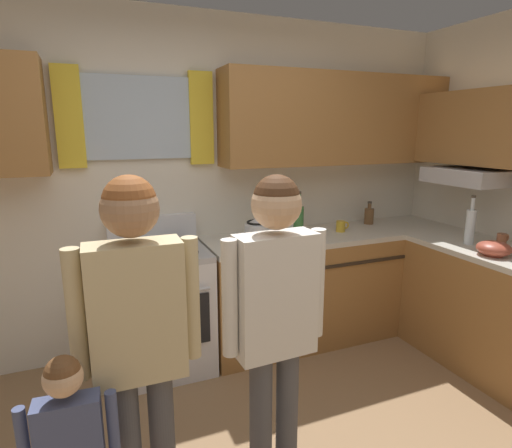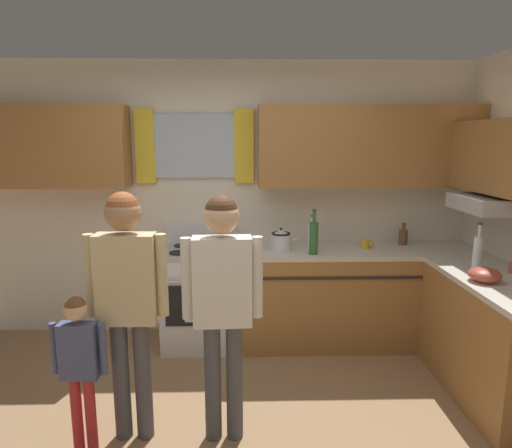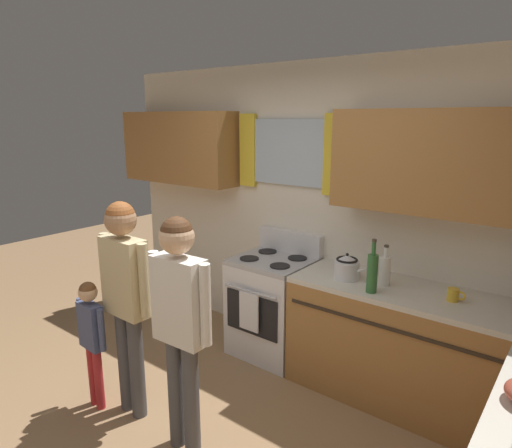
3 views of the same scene
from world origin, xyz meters
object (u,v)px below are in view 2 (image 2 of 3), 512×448
object	(u,v)px
stovetop_kettle	(281,240)
adult_in_plaid	(222,291)
stove_oven	(201,295)
mug_mustard_yellow	(366,244)
mixing_bowl	(485,275)
bottle_squat_brown	(403,236)
adult_holding_child	(127,288)
small_child	(79,356)
bottle_milk_white	(312,236)
bottle_wine_green	(314,237)
bottle_tall_clear	(478,252)

from	to	relation	value
stovetop_kettle	adult_in_plaid	xyz separation A→B (m)	(-0.46, -1.31, -0.01)
stove_oven	mug_mustard_yellow	distance (m)	1.59
stovetop_kettle	mixing_bowl	xyz separation A→B (m)	(1.35, -0.93, -0.05)
mug_mustard_yellow	mixing_bowl	size ratio (longest dim) A/B	0.54
stove_oven	bottle_squat_brown	distance (m)	1.99
bottle_squat_brown	stovetop_kettle	size ratio (longest dim) A/B	0.75
stove_oven	adult_holding_child	bearing A→B (deg)	-102.51
small_child	adult_in_plaid	bearing A→B (deg)	7.01
bottle_squat_brown	adult_holding_child	world-z (taller)	adult_holding_child
adult_holding_child	small_child	world-z (taller)	adult_holding_child
adult_holding_child	stovetop_kettle	bearing A→B (deg)	51.21
stovetop_kettle	mixing_bowl	bearing A→B (deg)	-34.51
stovetop_kettle	adult_holding_child	size ratio (longest dim) A/B	0.17
bottle_milk_white	bottle_wine_green	world-z (taller)	bottle_wine_green
mixing_bowl	adult_in_plaid	xyz separation A→B (m)	(-1.81, -0.38, 0.04)
bottle_milk_white	adult_in_plaid	size ratio (longest dim) A/B	0.20
stovetop_kettle	adult_in_plaid	distance (m)	1.39
bottle_tall_clear	mixing_bowl	xyz separation A→B (m)	(-0.09, -0.28, -0.09)
adult_holding_child	adult_in_plaid	size ratio (longest dim) A/B	1.01
bottle_squat_brown	adult_in_plaid	distance (m)	2.23
bottle_squat_brown	bottle_wine_green	bearing A→B (deg)	-158.99
stove_oven	bottle_milk_white	world-z (taller)	bottle_milk_white
bottle_squat_brown	stovetop_kettle	bearing A→B (deg)	-170.24
adult_holding_child	bottle_wine_green	bearing A→B (deg)	41.23
mixing_bowl	adult_in_plaid	bearing A→B (deg)	-168.04
bottle_squat_brown	adult_holding_child	xyz separation A→B (m)	(-2.21, -1.49, 0.02)
stove_oven	bottle_squat_brown	world-z (taller)	bottle_squat_brown
bottle_tall_clear	adult_holding_child	xyz separation A→B (m)	(-2.48, -0.64, -0.05)
bottle_squat_brown	stove_oven	bearing A→B (deg)	-175.65
bottle_milk_white	stovetop_kettle	distance (m)	0.29
bottle_milk_white	adult_in_plaid	bearing A→B (deg)	-118.85
bottle_tall_clear	bottle_squat_brown	xyz separation A→B (m)	(-0.27, 0.85, -0.06)
bottle_milk_white	mixing_bowl	world-z (taller)	bottle_milk_white
bottle_squat_brown	small_child	xyz separation A→B (m)	(-2.48, -1.62, -0.36)
mug_mustard_yellow	stovetop_kettle	distance (m)	0.78
mixing_bowl	adult_holding_child	xyz separation A→B (m)	(-2.39, -0.36, 0.05)
small_child	adult_holding_child	bearing A→B (deg)	25.43
bottle_wine_green	bottle_squat_brown	xyz separation A→B (m)	(0.91, 0.35, -0.07)
adult_holding_child	adult_in_plaid	distance (m)	0.58
adult_in_plaid	mug_mustard_yellow	bearing A→B (deg)	47.71
stove_oven	adult_holding_child	world-z (taller)	adult_holding_child
mixing_bowl	bottle_wine_green	bearing A→B (deg)	144.13
stove_oven	stovetop_kettle	distance (m)	0.91
adult_holding_child	bottle_milk_white	bearing A→B (deg)	45.21
stove_oven	bottle_milk_white	distance (m)	1.16
bottle_wine_green	adult_holding_child	xyz separation A→B (m)	(-1.30, -1.14, -0.06)
stove_oven	small_child	xyz separation A→B (m)	(-0.57, -1.47, 0.15)
small_child	mixing_bowl	bearing A→B (deg)	10.40
adult_holding_child	mug_mustard_yellow	bearing A→B (deg)	36.41
bottle_tall_clear	bottle_squat_brown	bearing A→B (deg)	107.30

